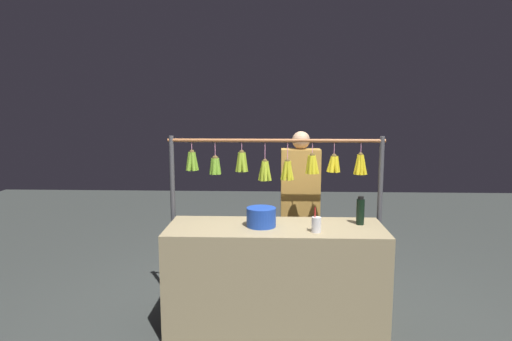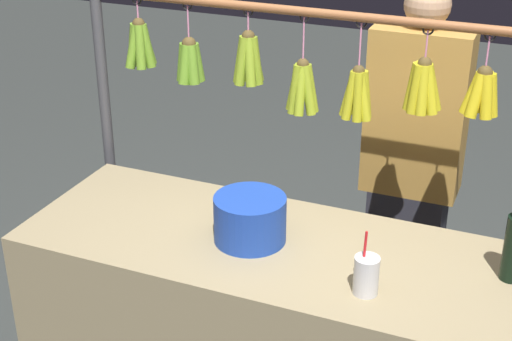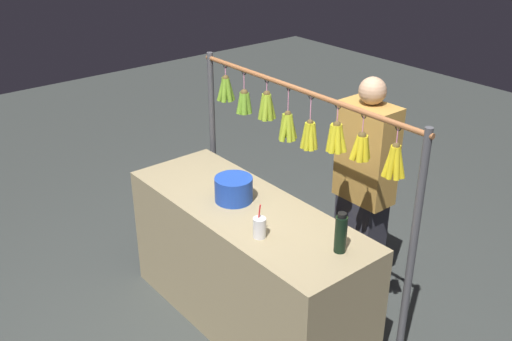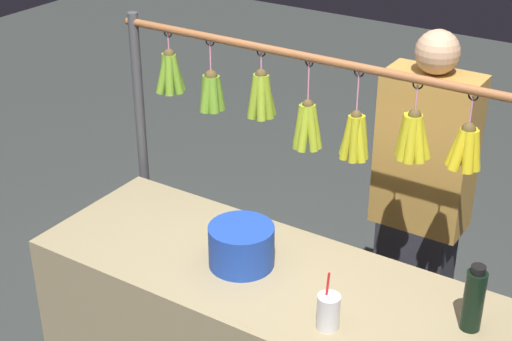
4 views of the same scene
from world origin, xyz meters
name	(u,v)px [view 3 (image 3 of 4)]	position (x,y,z in m)	size (l,w,h in m)	color
ground_plane	(247,319)	(0.00, 0.00, 0.00)	(12.00, 12.00, 0.00)	#383D3A
market_counter	(247,266)	(0.00, 0.00, 0.44)	(1.78, 0.64, 0.88)	tan
display_rack	(297,144)	(0.00, -0.42, 1.19)	(1.95, 0.14, 1.60)	#4C4C51
water_bottle	(341,233)	(-0.71, -0.09, 0.99)	(0.07, 0.07, 0.24)	black
blue_bucket	(234,189)	(0.12, 0.01, 0.96)	(0.24, 0.24, 0.16)	#1F45B3
drink_cup	(260,228)	(-0.32, 0.16, 0.94)	(0.08, 0.08, 0.20)	silver
vendor_person	(363,194)	(-0.25, -0.81, 0.80)	(0.38, 0.21, 1.62)	#2D2D38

